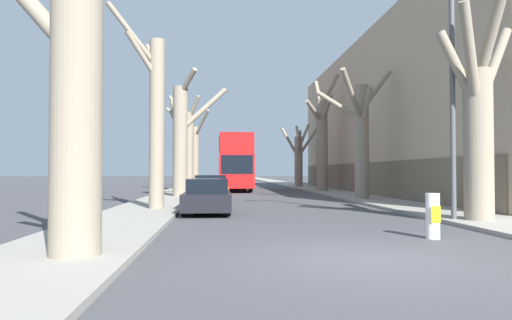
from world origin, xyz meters
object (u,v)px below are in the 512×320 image
(lamp_post, at_px, (449,63))
(street_tree_right_2, at_px, (322,138))
(street_tree_right_3, at_px, (299,156))
(street_tree_left_1, at_px, (155,116))
(parked_car_1, at_px, (211,189))
(street_tree_right_0, at_px, (479,121))
(street_tree_left_2, at_px, (182,138))
(traffic_bollard, at_px, (433,216))
(street_tree_left_0, at_px, (74,80))
(double_decker_bus, at_px, (235,160))
(parked_car_0, at_px, (207,196))
(street_tree_left_3, at_px, (187,145))
(street_tree_left_4, at_px, (194,151))
(street_tree_right_1, at_px, (361,135))

(lamp_post, bearing_deg, street_tree_right_2, 87.95)
(street_tree_right_2, height_order, street_tree_right_3, street_tree_right_2)
(street_tree_left_1, bearing_deg, parked_car_1, 69.43)
(street_tree_right_0, xyz_separation_m, street_tree_right_2, (0.03, 21.30, 1.09))
(street_tree_right_0, height_order, street_tree_right_2, street_tree_right_2)
(street_tree_left_2, height_order, traffic_bollard, street_tree_left_2)
(street_tree_left_0, relative_size, street_tree_right_2, 0.80)
(street_tree_left_0, relative_size, double_decker_bus, 0.70)
(street_tree_right_2, bearing_deg, parked_car_0, -115.85)
(street_tree_left_3, relative_size, double_decker_bus, 0.77)
(street_tree_right_3, relative_size, traffic_bollard, 6.03)
(street_tree_left_2, relative_size, street_tree_left_4, 0.97)
(street_tree_left_0, xyz_separation_m, street_tree_left_1, (0.00, 9.95, 0.58))
(street_tree_left_1, xyz_separation_m, street_tree_left_4, (-0.08, 27.92, -0.10))
(street_tree_right_2, relative_size, parked_car_1, 2.05)
(street_tree_left_3, distance_m, street_tree_right_1, 16.31)
(parked_car_1, distance_m, traffic_bollard, 14.46)
(street_tree_right_3, bearing_deg, double_decker_bus, -133.68)
(street_tree_left_4, relative_size, street_tree_right_0, 1.02)
(street_tree_left_0, bearing_deg, double_decker_bus, 82.73)
(street_tree_left_0, height_order, street_tree_right_1, street_tree_left_0)
(street_tree_left_4, distance_m, street_tree_right_3, 10.51)
(street_tree_left_3, bearing_deg, street_tree_right_3, 36.54)
(street_tree_left_2, bearing_deg, street_tree_left_1, -91.80)
(street_tree_left_1, distance_m, street_tree_left_4, 27.92)
(street_tree_left_1, bearing_deg, parked_car_0, -20.65)
(street_tree_left_3, xyz_separation_m, lamp_post, (9.64, -23.31, 1.17))
(street_tree_left_0, xyz_separation_m, street_tree_right_1, (10.11, 15.79, 0.37))
(street_tree_right_2, height_order, double_decker_bus, street_tree_right_2)
(double_decker_bus, xyz_separation_m, parked_car_0, (-1.66, -20.19, -1.86))
(street_tree_right_1, height_order, traffic_bollard, street_tree_right_1)
(traffic_bollard, bearing_deg, double_decker_bus, 97.82)
(double_decker_bus, distance_m, parked_car_1, 14.08)
(street_tree_left_1, relative_size, street_tree_right_1, 1.13)
(parked_car_1, relative_size, traffic_bollard, 4.21)
(street_tree_left_0, xyz_separation_m, street_tree_left_3, (-0.08, 28.52, 0.55))
(street_tree_right_3, bearing_deg, lamp_post, -91.33)
(street_tree_left_2, xyz_separation_m, parked_car_0, (1.80, -9.78, -2.94))
(street_tree_left_2, distance_m, parked_car_0, 10.37)
(street_tree_left_4, bearing_deg, double_decker_bus, -65.81)
(street_tree_right_0, bearing_deg, street_tree_left_0, -154.71)
(street_tree_left_2, bearing_deg, parked_car_0, -79.58)
(street_tree_left_1, bearing_deg, street_tree_right_1, 30.00)
(street_tree_right_3, distance_m, traffic_bollard, 34.32)
(street_tree_right_1, xyz_separation_m, parked_car_0, (-8.03, -6.62, -2.92))
(double_decker_bus, bearing_deg, traffic_bollard, -82.18)
(street_tree_left_3, relative_size, street_tree_right_3, 1.25)
(street_tree_right_3, xyz_separation_m, parked_car_1, (-8.20, -20.70, -2.46))
(street_tree_right_3, bearing_deg, street_tree_left_0, -105.85)
(street_tree_right_0, height_order, street_tree_right_1, street_tree_right_0)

